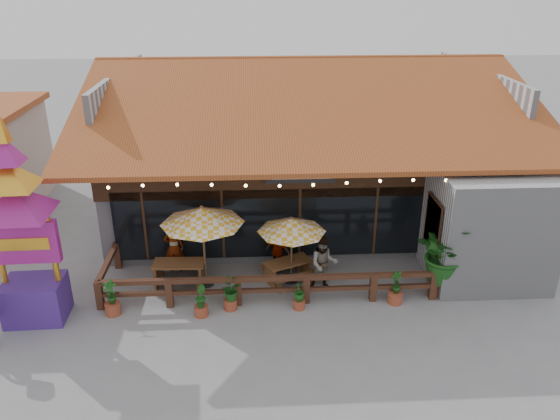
{
  "coord_description": "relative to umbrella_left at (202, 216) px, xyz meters",
  "views": [
    {
      "loc": [
        -2.01,
        -14.2,
        9.03
      ],
      "look_at": [
        -1.16,
        1.5,
        2.14
      ],
      "focal_mm": 35.0,
      "sensor_mm": 36.0,
      "label": 1
    }
  ],
  "objects": [
    {
      "name": "ground",
      "position": [
        3.53,
        -0.67,
        -2.36
      ],
      "size": [
        100.0,
        100.0,
        0.0
      ],
      "primitive_type": "plane",
      "color": "gray",
      "rests_on": "ground"
    },
    {
      "name": "restaurant_building",
      "position": [
        3.79,
        5.94,
        -0.15
      ],
      "size": [
        15.5,
        14.73,
        6.09
      ],
      "color": "#B1B1B6",
      "rests_on": "ground"
    },
    {
      "name": "patio_railing",
      "position": [
        1.28,
        -0.94,
        -1.74
      ],
      "size": [
        10.0,
        2.6,
        0.92
      ],
      "color": "#4C291B",
      "rests_on": "ground"
    },
    {
      "name": "umbrella_left",
      "position": [
        0.0,
        0.0,
        0.0
      ],
      "size": [
        2.69,
        2.69,
        2.7
      ],
      "color": "brown",
      "rests_on": "ground"
    },
    {
      "name": "umbrella_right",
      "position": [
        2.68,
        0.03,
        -0.39
      ],
      "size": [
        2.19,
        2.19,
        2.25
      ],
      "color": "brown",
      "rests_on": "ground"
    },
    {
      "name": "picnic_table_left",
      "position": [
        -0.83,
        0.09,
        -1.85
      ],
      "size": [
        1.62,
        1.41,
        0.76
      ],
      "color": "brown",
      "rests_on": "ground"
    },
    {
      "name": "picnic_table_right",
      "position": [
        2.59,
        0.11,
        -1.89
      ],
      "size": [
        1.83,
        1.73,
        0.7
      ],
      "color": "brown",
      "rests_on": "ground"
    },
    {
      "name": "thai_sign_tower",
      "position": [
        -4.61,
        -1.55,
        1.09
      ],
      "size": [
        2.48,
        2.48,
        6.52
      ],
      "color": "#452484",
      "rests_on": "ground"
    },
    {
      "name": "tropical_plant",
      "position": [
        7.16,
        -0.86,
        -1.04
      ],
      "size": [
        2.2,
        2.16,
        2.3
      ],
      "color": "brown",
      "rests_on": "ground"
    },
    {
      "name": "diner_a",
      "position": [
        -1.06,
        0.92,
        -1.49
      ],
      "size": [
        0.64,
        0.43,
        1.73
      ],
      "primitive_type": "imported",
      "rotation": [
        0.0,
        0.0,
        3.12
      ],
      "color": "#3D2413",
      "rests_on": "ground"
    },
    {
      "name": "diner_b",
      "position": [
        3.63,
        -0.42,
        -1.49
      ],
      "size": [
        0.87,
        0.69,
        1.74
      ],
      "primitive_type": "imported",
      "rotation": [
        0.0,
        0.0,
        -0.04
      ],
      "color": "#3D2413",
      "rests_on": "ground"
    },
    {
      "name": "diner_c",
      "position": [
        2.3,
        0.72,
        -1.64
      ],
      "size": [
        0.91,
        0.72,
        1.44
      ],
      "primitive_type": "imported",
      "rotation": [
        0.0,
        0.0,
        2.62
      ],
      "color": "#3D2413",
      "rests_on": "ground"
    },
    {
      "name": "planter_a",
      "position": [
        -2.55,
        -1.47,
        -1.9
      ],
      "size": [
        0.44,
        0.44,
        1.09
      ],
      "color": "brown",
      "rests_on": "ground"
    },
    {
      "name": "planter_b",
      "position": [
        -0.02,
        -1.69,
        -1.92
      ],
      "size": [
        0.4,
        0.4,
        0.97
      ],
      "color": "brown",
      "rests_on": "ground"
    },
    {
      "name": "planter_c",
      "position": [
        0.8,
        -1.39,
        -1.82
      ],
      "size": [
        0.76,
        0.74,
        0.96
      ],
      "color": "brown",
      "rests_on": "ground"
    },
    {
      "name": "planter_d",
      "position": [
        2.8,
        -1.48,
        -1.94
      ],
      "size": [
        0.44,
        0.44,
        0.87
      ],
      "color": "brown",
      "rests_on": "ground"
    },
    {
      "name": "planter_e",
      "position": [
        5.66,
        -1.34,
        -1.91
      ],
      "size": [
        0.44,
        0.44,
        1.07
      ],
      "color": "brown",
      "rests_on": "ground"
    }
  ]
}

